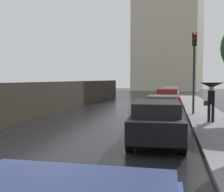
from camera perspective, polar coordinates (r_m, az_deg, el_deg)
ground at (r=7.44m, az=-13.53°, el=-13.91°), size 120.00×120.00×0.00m
car_black_near_kerb at (r=9.87m, az=9.07°, el=-4.94°), size 1.93×4.34×1.45m
car_grey_far_ahead at (r=15.30m, az=10.28°, el=-2.27°), size 1.91×3.89×1.33m
car_red_behind_camera at (r=22.72m, az=11.07°, el=-0.27°), size 2.04×4.30×1.44m
car_white_far_lane at (r=28.11m, az=11.67°, el=0.42°), size 1.86×3.88×1.42m
pedestrian_with_umbrella_near at (r=14.23m, az=19.57°, el=1.27°), size 1.13×1.13×1.91m
traffic_light at (r=17.27m, az=16.38°, el=7.33°), size 0.26×0.39×4.77m
distant_tower at (r=58.28m, az=11.55°, el=14.81°), size 14.10×13.61×31.68m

